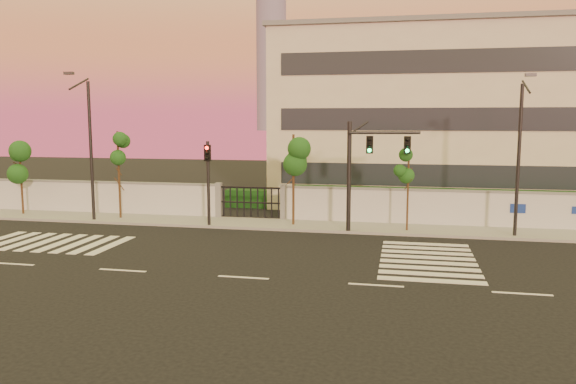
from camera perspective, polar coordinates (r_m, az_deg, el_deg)
name	(u,v)px	position (r m, az deg, el deg)	size (l,w,h in m)	color
ground	(243,278)	(21.67, -4.55, -8.66)	(120.00, 120.00, 0.00)	black
sidewalk	(295,225)	(31.60, 0.75, -3.39)	(60.00, 3.00, 0.15)	gray
perimeter_wall	(302,204)	(32.87, 1.43, -1.21)	(60.00, 0.36, 2.20)	silver
hedge_row	(326,202)	(35.42, 3.90, -1.01)	(41.00, 4.25, 1.80)	#0F3412
institutional_building	(449,117)	(42.10, 16.05, 7.34)	(24.40, 12.40, 12.25)	beige
distant_skyscraper	(271,13)	(313.29, -1.73, 17.68)	(16.00, 16.00, 118.00)	slate
road_markings	(233,253)	(25.59, -5.62, -6.15)	(57.00, 7.62, 0.02)	silver
street_tree_b	(21,162)	(38.39, -25.52, 2.81)	(1.61, 1.29, 4.61)	#382314
street_tree_c	(119,155)	(34.66, -16.82, 3.61)	(1.56, 1.24, 5.29)	#382314
street_tree_d	(294,159)	(30.99, 0.60, 3.36)	(1.64, 1.31, 5.17)	#382314
street_tree_e	(409,168)	(30.03, 12.18, 2.38)	(1.32, 1.05, 4.69)	#382314
traffic_signal_main	(363,164)	(29.29, 7.67, 2.88)	(3.70, 0.81, 5.88)	black
traffic_signal_secondary	(208,173)	(31.18, -8.13, 1.91)	(0.37, 0.35, 4.80)	black
streetlight_west	(89,144)	(34.31, -19.57, 4.66)	(0.51, 2.05, 8.52)	black
streetlight_east	(520,152)	(30.05, 22.47, 3.75)	(0.48, 1.94, 8.08)	black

